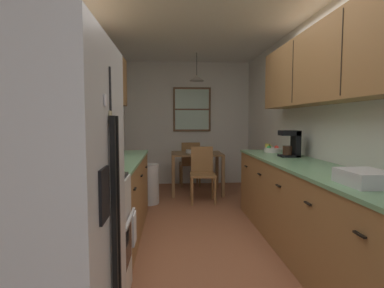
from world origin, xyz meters
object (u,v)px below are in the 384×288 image
at_px(microwave_over_range, 60,68).
at_px(dining_table, 197,159).
at_px(dining_chair_near, 202,171).
at_px(dish_rack, 365,178).
at_px(coffee_maker, 292,143).
at_px(mug_by_coffeemaker, 268,147).
at_px(refrigerator, 40,223).
at_px(table_serving_bowl, 192,151).
at_px(fruit_bowl, 273,150).
at_px(trash_bin, 149,184).
at_px(dining_chair_far, 190,162).
at_px(storage_canister, 99,158).
at_px(stove_range, 82,241).

bearing_deg(microwave_over_range, dining_table, 69.63).
height_order(dining_chair_near, dish_rack, dish_rack).
height_order(coffee_maker, mug_by_coffeemaker, coffee_maker).
relative_size(refrigerator, table_serving_bowl, 7.86).
xyz_separation_m(dining_chair_near, fruit_bowl, (0.88, -0.86, 0.44)).
bearing_deg(microwave_over_range, table_serving_bowl, 70.93).
height_order(fruit_bowl, dish_rack, dish_rack).
xyz_separation_m(dining_chair_near, coffee_maker, (0.92, -1.39, 0.57)).
xyz_separation_m(trash_bin, table_serving_bowl, (0.73, 0.64, 0.45)).
xyz_separation_m(microwave_over_range, table_serving_bowl, (1.13, 3.28, -0.92)).
relative_size(dining_chair_near, trash_bin, 1.41).
height_order(dining_chair_far, storage_canister, storage_canister).
bearing_deg(stove_range, table_serving_bowl, 72.72).
bearing_deg(dining_chair_far, table_serving_bowl, -91.26).
distance_m(trash_bin, table_serving_bowl, 1.07).
distance_m(storage_canister, table_serving_bowl, 2.87).
xyz_separation_m(stove_range, trash_bin, (0.29, 2.64, -0.15)).
relative_size(coffee_maker, dish_rack, 0.93).
bearing_deg(dining_table, storage_canister, -112.50).
bearing_deg(mug_by_coffeemaker, dining_chair_far, 119.88).
bearing_deg(dining_chair_far, coffee_maker, -67.71).
relative_size(refrigerator, stove_range, 1.56).
xyz_separation_m(trash_bin, mug_by_coffeemaker, (1.76, -0.52, 0.63)).
distance_m(refrigerator, trash_bin, 3.42).
height_order(dining_chair_far, dish_rack, dish_rack).
distance_m(microwave_over_range, fruit_bowl, 2.95).
distance_m(storage_canister, coffee_maker, 2.21).
xyz_separation_m(microwave_over_range, mug_by_coffeemaker, (2.17, 2.12, -0.74)).
height_order(stove_range, microwave_over_range, microwave_over_range).
xyz_separation_m(dining_chair_far, dish_rack, (0.90, -4.14, 0.45)).
bearing_deg(refrigerator, microwave_over_range, 101.08).
xyz_separation_m(dining_chair_near, storage_canister, (-1.17, -2.12, 0.50)).
xyz_separation_m(storage_canister, table_serving_bowl, (1.03, 2.67, -0.22)).
bearing_deg(dining_chair_near, mug_by_coffeemaker, -34.37).
height_order(storage_canister, dish_rack, storage_canister).
xyz_separation_m(dining_table, dining_chair_near, (0.05, -0.58, -0.12)).
bearing_deg(storage_canister, mug_by_coffeemaker, 36.36).
bearing_deg(trash_bin, dining_table, 39.20).
xyz_separation_m(dining_table, fruit_bowl, (0.92, -1.45, 0.31)).
height_order(dining_table, coffee_maker, coffee_maker).
distance_m(storage_canister, dish_rack, 2.12).
relative_size(dining_table, fruit_bowl, 4.01).
distance_m(stove_range, mug_by_coffeemaker, 2.99).
relative_size(refrigerator, dining_chair_near, 1.90).
bearing_deg(coffee_maker, dish_rack, -95.30).
relative_size(dining_chair_far, trash_bin, 1.41).
xyz_separation_m(dining_chair_far, table_serving_bowl, (-0.01, -0.61, 0.27)).
xyz_separation_m(storage_canister, dish_rack, (1.94, -0.85, -0.05)).
relative_size(dining_table, dish_rack, 2.71).
bearing_deg(dish_rack, dining_table, 102.98).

